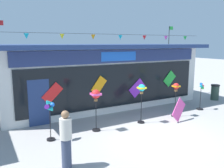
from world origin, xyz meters
name	(u,v)px	position (x,y,z in m)	size (l,w,h in m)	color
ground_plane	(159,139)	(0.00, 0.00, 0.00)	(80.00, 80.00, 0.00)	#9E9B99
kite_shop_building	(100,74)	(0.46, 5.78, 1.74)	(11.34, 4.97, 4.61)	silver
wind_spinner_far_left	(50,113)	(-3.50, 1.85, 1.05)	(0.42, 0.30, 1.52)	black
wind_spinner_left	(96,98)	(-1.64, 1.92, 1.36)	(0.37, 0.37, 1.70)	black
wind_spinner_center_left	(142,93)	(0.51, 1.80, 1.36)	(0.32, 0.32, 1.74)	black
wind_spinner_center_right	(176,92)	(2.50, 1.76, 1.20)	(0.34, 0.34, 1.63)	black
wind_spinner_right	(201,93)	(4.51, 1.95, 0.90)	(0.37, 0.34, 1.47)	black
person_mid_plaza	(66,139)	(-3.60, -0.24, 0.86)	(0.34, 0.34, 1.68)	#333D56
trash_bin	(215,92)	(7.08, 3.04, 0.49)	(0.52, 0.52, 0.96)	#2D4238
display_kite_on_ground	(179,110)	(2.15, 1.18, 0.53)	(0.54, 0.03, 0.98)	#EA4CA3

